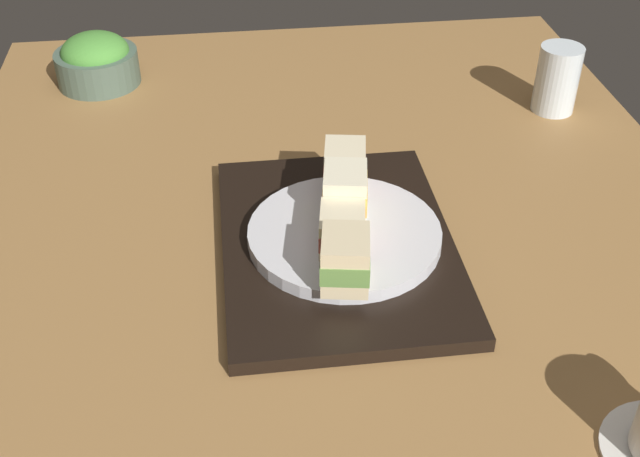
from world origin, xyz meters
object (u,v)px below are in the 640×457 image
sandwich_nearmost (345,167)px  salad_bowl (97,61)px  sandwich_inner_far (345,229)px  sandwich_inner_near (345,193)px  sandwich_farmost (345,259)px  drinking_glass (557,79)px  sandwich_plate (344,235)px

sandwich_nearmost → salad_bowl: sandwich_nearmost is taller
sandwich_nearmost → sandwich_inner_far: 12.51cm
sandwich_inner_near → sandwich_farmost: sandwich_inner_near is taller
sandwich_nearmost → sandwich_inner_near: sandwich_inner_near is taller
sandwich_inner_far → salad_bowl: salad_bowl is taller
sandwich_inner_near → salad_bowl: bearing=-144.2°
sandwich_farmost → salad_bowl: size_ratio=0.54×
sandwich_nearmost → sandwich_inner_far: size_ratio=1.02×
sandwich_inner_near → sandwich_inner_far: size_ratio=1.01×
sandwich_inner_near → salad_bowl: sandwich_inner_near is taller
sandwich_nearmost → sandwich_inner_near: size_ratio=1.01×
sandwich_farmost → drinking_glass: size_ratio=0.69×
sandwich_nearmost → salad_bowl: (-40.63, -34.71, -2.32)cm
sandwich_nearmost → sandwich_farmost: sandwich_farmost is taller
sandwich_plate → sandwich_farmost: bearing=-8.6°
sandwich_plate → sandwich_inner_far: 4.42cm
sandwich_inner_near → salad_bowl: (-46.81, -33.78, -2.60)cm
sandwich_plate → drinking_glass: drinking_glass is taller
sandwich_farmost → salad_bowl: (-59.17, -31.91, -2.50)cm
salad_bowl → drinking_glass: size_ratio=1.28×
sandwich_inner_near → drinking_glass: (-28.37, 37.22, -1.29)cm
sandwich_nearmost → drinking_glass: (-22.19, 36.29, -1.01)cm
sandwich_inner_near → drinking_glass: drinking_glass is taller
salad_bowl → drinking_glass: drinking_glass is taller
salad_bowl → sandwich_nearmost: bearing=40.5°
sandwich_plate → sandwich_inner_near: 4.99cm
sandwich_inner_near → sandwich_farmost: bearing=-8.6°
sandwich_nearmost → sandwich_farmost: size_ratio=1.03×
sandwich_farmost → drinking_glass: (-40.73, 39.09, -1.19)cm
sandwich_inner_near → sandwich_farmost: 12.50cm
sandwich_plate → sandwich_inner_far: size_ratio=3.14×
sandwich_nearmost → salad_bowl: 53.49cm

